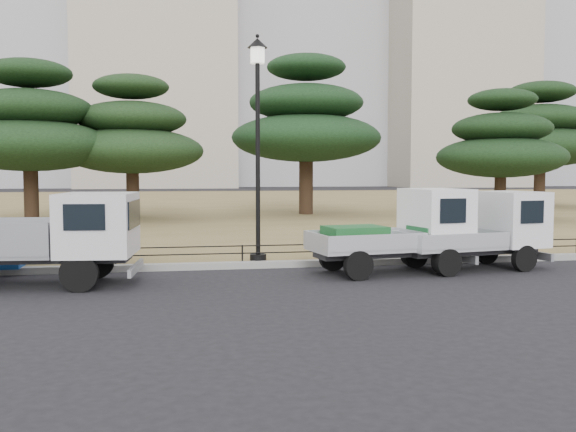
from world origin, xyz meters
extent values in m
plane|color=black|center=(0.00, 0.00, 0.00)|extent=(220.00, 220.00, 0.00)
cube|color=olive|center=(0.00, 30.60, 0.07)|extent=(120.00, 56.00, 0.15)
cube|color=gray|center=(0.00, 2.60, 0.08)|extent=(120.00, 0.25, 0.16)
cylinder|color=black|center=(-4.45, 0.10, 0.37)|extent=(0.75, 0.22, 0.74)
cylinder|color=black|center=(-4.30, 1.69, 0.37)|extent=(0.75, 0.22, 0.74)
cube|color=#2D2D30|center=(-5.62, 1.01, 0.57)|extent=(4.20, 1.26, 0.13)
cube|color=silver|center=(-4.16, 0.87, 1.26)|extent=(1.59, 1.89, 1.27)
cylinder|color=black|center=(3.39, 0.78, 0.32)|extent=(0.66, 0.27, 0.64)
cylinder|color=black|center=(3.17, 2.20, 0.32)|extent=(0.66, 0.27, 0.64)
cylinder|color=black|center=(1.27, 0.45, 0.32)|extent=(0.66, 0.27, 0.64)
cylinder|color=black|center=(1.04, 1.86, 0.32)|extent=(0.66, 0.27, 0.64)
cube|color=#2D2D30|center=(2.25, 1.33, 0.47)|extent=(3.55, 1.32, 0.15)
cube|color=#B3B5BB|center=(1.63, 1.23, 0.76)|extent=(2.60, 1.82, 0.43)
cube|color=white|center=(3.46, 1.52, 1.24)|extent=(1.44, 1.76, 1.39)
cube|color=#195926|center=(1.39, 1.20, 0.87)|extent=(1.45, 1.15, 0.47)
cylinder|color=black|center=(5.43, 0.96, 0.31)|extent=(0.64, 0.27, 0.62)
cylinder|color=black|center=(5.19, 2.32, 0.31)|extent=(0.64, 0.27, 0.62)
cylinder|color=black|center=(3.38, 0.59, 0.31)|extent=(0.64, 0.27, 0.62)
cylinder|color=black|center=(3.14, 1.95, 0.31)|extent=(0.64, 0.27, 0.62)
cube|color=#2D2D30|center=(4.31, 1.46, 0.46)|extent=(3.45, 1.35, 0.15)
cube|color=#B6B9BE|center=(3.72, 1.36, 0.74)|extent=(2.53, 1.80, 0.42)
cube|color=silver|center=(5.48, 1.67, 1.19)|extent=(1.42, 1.72, 1.32)
cube|color=#1A5B2D|center=(3.49, 1.32, 0.84)|extent=(1.42, 1.13, 0.46)
cylinder|color=black|center=(-0.59, 2.90, 0.22)|extent=(0.41, 0.41, 0.15)
cylinder|color=black|center=(-0.59, 2.90, 2.63)|extent=(0.11, 0.11, 4.66)
cylinder|color=white|center=(-0.59, 2.90, 5.14)|extent=(0.37, 0.37, 0.37)
cone|color=black|center=(-0.59, 2.90, 5.44)|extent=(0.48, 0.48, 0.23)
cylinder|color=black|center=(0.00, 2.75, 0.35)|extent=(38.00, 0.03, 0.03)
cylinder|color=black|center=(0.00, 2.75, 0.53)|extent=(38.00, 0.03, 0.03)
cylinder|color=black|center=(0.00, 2.75, 0.35)|extent=(0.04, 0.04, 0.40)
cube|color=#134494|center=(-6.53, 2.71, 1.03)|extent=(0.73, 0.63, 0.31)
cylinder|color=black|center=(-8.64, 16.06, 1.49)|extent=(0.61, 0.61, 2.69)
ellipsoid|color=black|center=(-8.64, 16.06, 3.44)|extent=(6.90, 6.90, 2.21)
ellipsoid|color=black|center=(-8.64, 16.06, 4.96)|extent=(5.27, 5.27, 1.69)
ellipsoid|color=black|center=(-8.64, 16.06, 6.47)|extent=(3.64, 3.64, 1.16)
cylinder|color=black|center=(-4.48, 17.02, 1.42)|extent=(0.57, 0.57, 2.54)
ellipsoid|color=black|center=(-4.48, 17.02, 3.26)|extent=(6.40, 6.40, 2.05)
ellipsoid|color=black|center=(-4.48, 17.02, 4.69)|extent=(4.89, 4.89, 1.56)
ellipsoid|color=black|center=(-4.48, 17.02, 6.12)|extent=(3.38, 3.38, 1.08)
cylinder|color=black|center=(4.04, 19.56, 1.74)|extent=(0.71, 0.71, 3.17)
ellipsoid|color=black|center=(4.04, 19.56, 4.04)|extent=(7.64, 7.64, 2.44)
ellipsoid|color=black|center=(4.04, 19.56, 5.83)|extent=(5.83, 5.83, 1.87)
ellipsoid|color=black|center=(4.04, 19.56, 7.61)|extent=(4.03, 4.03, 1.29)
cylinder|color=black|center=(12.15, 14.62, 1.31)|extent=(0.52, 0.52, 2.32)
ellipsoid|color=black|center=(12.15, 14.62, 2.99)|extent=(5.88, 5.88, 1.88)
ellipsoid|color=black|center=(12.15, 14.62, 4.29)|extent=(4.49, 4.49, 1.44)
ellipsoid|color=black|center=(12.15, 14.62, 5.60)|extent=(3.10, 3.10, 0.99)
cylinder|color=black|center=(19.72, 23.79, 1.65)|extent=(0.68, 0.68, 3.01)
ellipsoid|color=black|center=(19.72, 23.79, 3.83)|extent=(7.67, 7.67, 2.46)
ellipsoid|color=black|center=(19.72, 23.79, 5.52)|extent=(5.86, 5.86, 1.88)
ellipsoid|color=black|center=(19.72, 23.79, 7.21)|extent=(4.05, 4.05, 1.29)
cube|color=#AAA08C|center=(40.00, 82.00, 24.00)|extent=(20.00, 18.00, 48.00)
camera|label=1|loc=(-2.60, -12.73, 2.35)|focal=40.00mm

